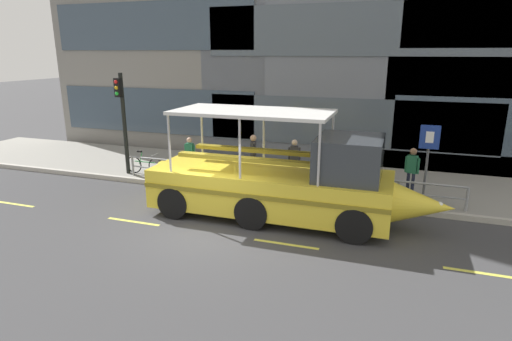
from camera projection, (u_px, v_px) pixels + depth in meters
The scene contains 13 objects.
ground_plane at pixel (210, 228), 12.37m from camera, with size 120.00×120.00×0.00m, color #3D3D3F.
sidewalk at pixel (267, 174), 17.44m from camera, with size 32.00×4.80×0.18m, color gray.
curb_edge at pixel (246, 193), 15.17m from camera, with size 32.00×0.18×0.18m, color #B2ADA3.
lane_centreline at pixel (205, 232), 12.07m from camera, with size 25.80×0.12×0.01m.
curb_guardrail at pixel (279, 176), 14.97m from camera, with size 12.28×0.09×0.80m.
traffic_light_pole at pixel (123, 114), 16.61m from camera, with size 0.24×0.46×4.03m.
parking_sign at pixel (428, 151), 13.45m from camera, with size 0.60×0.12×2.59m.
leaned_bicycle at pixel (145, 165), 17.08m from camera, with size 1.74×0.46×0.96m.
duck_tour_boat at pixel (287, 183), 12.83m from camera, with size 9.11×2.57×3.30m.
pedestrian_near_bow at pixel (412, 168), 14.23m from camera, with size 0.46×0.29×1.71m.
pedestrian_mid_left at pixel (294, 156), 15.96m from camera, with size 0.46×0.25×1.63m.
pedestrian_mid_right at pixel (253, 153), 16.13m from camera, with size 0.26×0.50×1.77m.
pedestrian_near_stern at pixel (190, 153), 16.78m from camera, with size 0.45×0.21×1.55m.
Camera 1 is at (5.01, -10.38, 4.98)m, focal length 29.58 mm.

